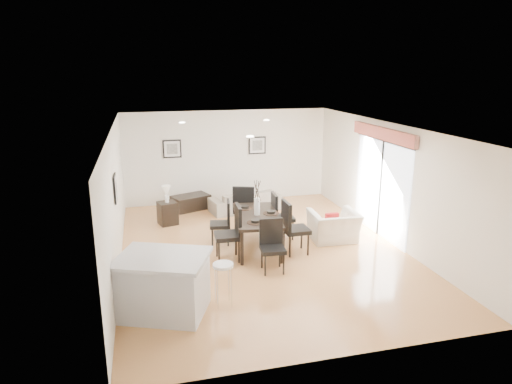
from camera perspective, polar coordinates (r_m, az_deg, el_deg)
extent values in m
plane|color=tan|center=(10.13, 0.76, -7.24)|extent=(8.00, 8.00, 0.00)
cube|color=white|center=(13.50, -3.60, 4.45)|extent=(6.00, 0.04, 2.70)
cube|color=white|center=(6.14, 10.57, -9.35)|extent=(6.00, 0.04, 2.70)
cube|color=white|center=(9.41, -17.16, -1.02)|extent=(0.04, 8.00, 2.70)
cube|color=white|center=(10.84, 16.30, 1.16)|extent=(0.04, 8.00, 2.70)
cube|color=white|center=(9.43, 0.82, 8.09)|extent=(6.00, 8.00, 0.02)
imported|color=gray|center=(12.77, -1.32, -1.05)|extent=(2.10, 1.12, 0.58)
imported|color=silver|center=(10.70, 9.69, -4.24)|extent=(1.11, 0.98, 0.69)
imported|color=#385B27|center=(12.23, 29.25, -3.50)|extent=(0.78, 0.72, 0.71)
imported|color=#385B27|center=(13.32, 24.45, -1.49)|extent=(0.40, 0.40, 0.70)
cube|color=black|center=(9.98, 0.13, -3.02)|extent=(1.18, 1.98, 0.06)
cylinder|color=black|center=(9.26, -1.76, -7.08)|extent=(0.07, 0.07, 0.72)
cylinder|color=black|center=(10.89, -2.52, -3.60)|extent=(0.07, 0.07, 0.72)
cylinder|color=black|center=(9.36, 3.22, -6.86)|extent=(0.07, 0.07, 0.72)
cylinder|color=black|center=(10.97, 1.71, -3.45)|extent=(0.07, 0.07, 0.72)
cube|color=black|center=(9.47, -3.58, -5.50)|extent=(0.55, 0.55, 0.09)
cube|color=black|center=(9.39, -2.23, -3.52)|extent=(0.10, 0.53, 0.63)
cylinder|color=black|center=(9.75, -4.92, -6.72)|extent=(0.04, 0.04, 0.48)
cylinder|color=black|center=(9.79, -2.51, -6.56)|extent=(0.04, 0.04, 0.48)
cylinder|color=black|center=(9.37, -4.63, -7.65)|extent=(0.04, 0.04, 0.48)
cylinder|color=black|center=(9.42, -2.13, -7.48)|extent=(0.04, 0.04, 0.48)
cube|color=black|center=(10.36, -4.53, -4.09)|extent=(0.52, 0.52, 0.08)
cube|color=black|center=(10.27, -3.47, -2.57)|extent=(0.13, 0.46, 0.54)
cylinder|color=black|center=(10.61, -5.47, -5.05)|extent=(0.04, 0.04, 0.41)
cylinder|color=black|center=(10.61, -3.55, -5.00)|extent=(0.04, 0.04, 0.41)
cylinder|color=black|center=(10.28, -5.49, -5.73)|extent=(0.04, 0.04, 0.41)
cylinder|color=black|center=(10.28, -3.51, -5.68)|extent=(0.04, 0.04, 0.41)
cube|color=black|center=(9.84, 5.04, -4.74)|extent=(0.53, 0.53, 0.09)
cube|color=black|center=(9.66, 3.81, -3.02)|extent=(0.07, 0.52, 0.63)
cylinder|color=black|center=(9.83, 6.54, -6.58)|extent=(0.04, 0.04, 0.48)
cylinder|color=black|center=(9.69, 4.26, -6.83)|extent=(0.04, 0.04, 0.48)
cylinder|color=black|center=(10.18, 5.71, -5.75)|extent=(0.04, 0.04, 0.48)
cylinder|color=black|center=(10.05, 3.50, -5.99)|extent=(0.04, 0.04, 0.48)
cube|color=black|center=(10.68, 3.40, -3.26)|extent=(0.51, 0.51, 0.08)
cube|color=black|center=(10.54, 2.31, -1.75)|extent=(0.09, 0.49, 0.58)
cylinder|color=black|center=(10.64, 4.63, -4.87)|extent=(0.04, 0.04, 0.45)
cylinder|color=black|center=(10.55, 2.63, -5.02)|extent=(0.04, 0.04, 0.45)
cylinder|color=black|center=(10.99, 4.10, -4.20)|extent=(0.04, 0.04, 0.45)
cylinder|color=black|center=(10.90, 2.16, -4.33)|extent=(0.04, 0.04, 0.45)
cube|color=black|center=(8.95, 2.11, -7.17)|extent=(0.50, 0.50, 0.08)
cube|color=black|center=(9.03, 1.88, -4.98)|extent=(0.47, 0.10, 0.55)
cylinder|color=black|center=(8.86, 1.16, -9.20)|extent=(0.04, 0.04, 0.42)
cylinder|color=black|center=(9.18, 0.75, -8.27)|extent=(0.04, 0.04, 0.42)
cylinder|color=black|center=(8.92, 3.48, -9.03)|extent=(0.04, 0.04, 0.42)
cylinder|color=black|center=(9.25, 2.98, -8.12)|extent=(0.04, 0.04, 0.42)
cube|color=black|center=(11.20, -1.44, -2.19)|extent=(0.65, 0.65, 0.09)
cube|color=black|center=(10.89, -1.57, -0.91)|extent=(0.51, 0.23, 0.62)
cylinder|color=black|center=(11.46, -0.32, -3.25)|extent=(0.04, 0.04, 0.47)
cylinder|color=black|center=(11.08, -0.50, -3.92)|extent=(0.04, 0.04, 0.47)
cylinder|color=black|center=(11.50, -2.34, -3.20)|extent=(0.04, 0.04, 0.47)
cylinder|color=black|center=(11.12, -2.58, -3.86)|extent=(0.04, 0.04, 0.47)
cylinder|color=white|center=(9.91, 0.13, -1.82)|extent=(0.13, 0.13, 0.37)
cylinder|color=black|center=(10.05, 1.90, -2.68)|extent=(0.36, 0.36, 0.01)
cylinder|color=black|center=(10.04, 1.90, -2.50)|extent=(0.19, 0.19, 0.05)
cylinder|color=black|center=(10.40, -1.41, -2.04)|extent=(0.36, 0.36, 0.01)
cylinder|color=black|center=(10.39, -1.42, -1.87)|extent=(0.19, 0.19, 0.05)
cylinder|color=black|center=(9.46, -0.05, -3.82)|extent=(0.36, 0.36, 0.01)
cylinder|color=black|center=(9.45, -0.05, -3.63)|extent=(0.19, 0.19, 0.05)
cube|color=black|center=(13.03, -8.15, -1.28)|extent=(1.16, 0.94, 0.40)
cube|color=black|center=(11.87, -10.99, -2.61)|extent=(0.54, 0.54, 0.59)
cylinder|color=white|center=(11.75, -11.09, -0.82)|extent=(0.10, 0.10, 0.18)
cone|color=#EDE5CD|center=(11.70, -11.14, 0.20)|extent=(0.23, 0.23, 0.25)
cube|color=maroon|center=(10.51, 9.46, -3.43)|extent=(0.30, 0.10, 0.30)
cube|color=silver|center=(7.67, -11.49, -11.52)|extent=(1.58, 1.40, 0.93)
cube|color=#BDBDBF|center=(7.46, -11.69, -8.12)|extent=(1.72, 1.54, 0.07)
cylinder|color=white|center=(7.64, -4.15, -9.11)|extent=(0.35, 0.35, 0.05)
cylinder|color=silver|center=(7.92, -3.41, -11.11)|extent=(0.02, 0.02, 0.73)
cylinder|color=silver|center=(7.88, -5.09, -11.27)|extent=(0.02, 0.02, 0.73)
cylinder|color=silver|center=(7.68, -4.80, -12.02)|extent=(0.02, 0.02, 0.73)
cylinder|color=silver|center=(7.72, -3.09, -11.85)|extent=(0.02, 0.02, 0.73)
cube|color=black|center=(13.23, -10.45, 5.32)|extent=(0.52, 0.03, 0.52)
cube|color=white|center=(13.23, -10.45, 5.32)|extent=(0.44, 0.04, 0.44)
cube|color=#53524E|center=(13.23, -10.45, 5.32)|extent=(0.30, 0.04, 0.30)
cube|color=black|center=(13.61, 0.15, 5.85)|extent=(0.52, 0.03, 0.52)
cube|color=white|center=(13.61, 0.15, 5.85)|extent=(0.44, 0.04, 0.44)
cube|color=#53524E|center=(13.61, 0.15, 5.85)|extent=(0.30, 0.04, 0.30)
cube|color=black|center=(9.14, -17.18, 0.45)|extent=(0.03, 0.52, 0.52)
cube|color=white|center=(9.14, -17.18, 0.45)|extent=(0.04, 0.44, 0.44)
cube|color=#53524E|center=(9.14, -17.18, 0.45)|extent=(0.04, 0.30, 0.30)
cube|color=white|center=(11.14, 15.36, 0.40)|extent=(0.02, 2.40, 2.25)
cube|color=black|center=(11.13, 15.27, 0.39)|extent=(0.03, 0.05, 2.25)
cube|color=black|center=(10.90, 15.69, 6.22)|extent=(0.03, 2.50, 0.05)
cube|color=maroon|center=(10.86, 15.57, 7.05)|extent=(0.10, 2.70, 0.28)
plane|color=gray|center=(12.54, 23.09, -4.01)|extent=(6.00, 6.00, 0.00)
cube|color=#2D2D30|center=(13.05, 27.72, 0.30)|extent=(0.08, 5.50, 1.80)
cube|color=brown|center=(14.76, 21.24, 2.98)|extent=(0.35, 0.35, 2.00)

